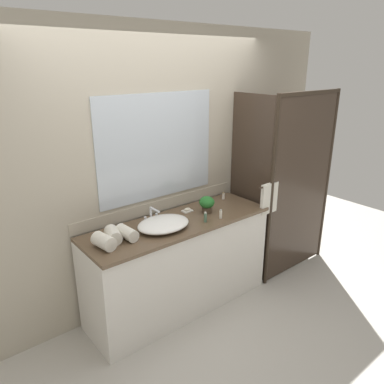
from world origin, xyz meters
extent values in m
plane|color=#B7B2A8|center=(0.00, 0.00, 0.00)|extent=(8.00, 8.00, 0.00)
cube|color=#B2A893|center=(0.00, 0.34, 1.30)|extent=(4.40, 0.05, 2.60)
cube|color=#B2A893|center=(0.00, 0.32, 0.96)|extent=(1.80, 0.01, 0.11)
cube|color=silver|center=(0.00, 0.31, 1.53)|extent=(1.23, 0.01, 0.97)
cube|color=silver|center=(0.00, 0.01, 0.43)|extent=(1.80, 0.56, 0.87)
cube|color=brown|center=(0.00, 0.00, 0.89)|extent=(1.80, 0.58, 0.03)
cylinder|color=#2D2319|center=(1.95, -0.27, 1.00)|extent=(0.04, 0.04, 2.00)
cylinder|color=#2D2319|center=(0.95, -0.27, 1.00)|extent=(0.04, 0.04, 2.00)
cube|color=#2D2319|center=(1.45, -0.27, 1.98)|extent=(1.00, 0.04, 0.04)
cube|color=#382B21|center=(1.45, -0.27, 1.00)|extent=(0.96, 0.01, 1.96)
cube|color=#382B21|center=(0.95, 0.02, 1.00)|extent=(0.01, 0.57, 1.96)
cylinder|color=#2D2319|center=(0.93, -0.26, 1.12)|extent=(0.32, 0.02, 0.02)
cube|color=silver|center=(0.93, -0.26, 0.98)|extent=(0.22, 0.04, 0.32)
ellipsoid|color=white|center=(-0.19, -0.03, 0.94)|extent=(0.48, 0.37, 0.08)
cube|color=silver|center=(-0.19, 0.17, 0.91)|extent=(0.17, 0.04, 0.02)
cylinder|color=silver|center=(-0.19, 0.17, 0.98)|extent=(0.02, 0.02, 0.11)
cylinder|color=silver|center=(-0.19, 0.10, 1.03)|extent=(0.02, 0.14, 0.02)
cylinder|color=silver|center=(-0.25, 0.17, 0.94)|extent=(0.02, 0.02, 0.04)
cylinder|color=silver|center=(-0.13, 0.17, 0.94)|extent=(0.02, 0.02, 0.04)
cylinder|color=#473828|center=(0.33, 0.00, 0.93)|extent=(0.10, 0.10, 0.06)
ellipsoid|color=#246727|center=(0.33, 0.00, 1.01)|extent=(0.15, 0.15, 0.11)
cube|color=silver|center=(0.20, 0.14, 0.91)|extent=(0.10, 0.07, 0.01)
ellipsoid|color=silver|center=(0.20, 0.14, 0.92)|extent=(0.07, 0.04, 0.02)
cylinder|color=#4C7056|center=(0.18, -0.16, 0.94)|extent=(0.03, 0.03, 0.08)
cylinder|color=#B7B2A8|center=(0.18, -0.16, 0.99)|extent=(0.02, 0.02, 0.01)
cylinder|color=silver|center=(0.71, 0.17, 0.93)|extent=(0.03, 0.03, 0.06)
cylinder|color=#9E895B|center=(0.71, 0.17, 0.97)|extent=(0.02, 0.02, 0.01)
cylinder|color=silver|center=(0.34, -0.18, 0.94)|extent=(0.03, 0.03, 0.07)
cylinder|color=#B7B2A8|center=(0.34, -0.18, 0.98)|extent=(0.02, 0.02, 0.01)
cylinder|color=silver|center=(-0.76, -0.04, 0.96)|extent=(0.15, 0.21, 0.12)
cylinder|color=silver|center=(-0.65, 0.02, 0.96)|extent=(0.15, 0.20, 0.11)
cylinder|color=silver|center=(-0.54, -0.01, 0.95)|extent=(0.12, 0.21, 0.10)
camera|label=1|loc=(-1.84, -2.47, 2.27)|focal=34.63mm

